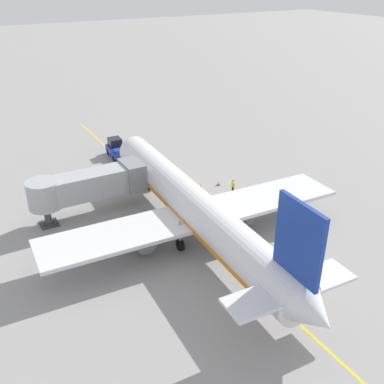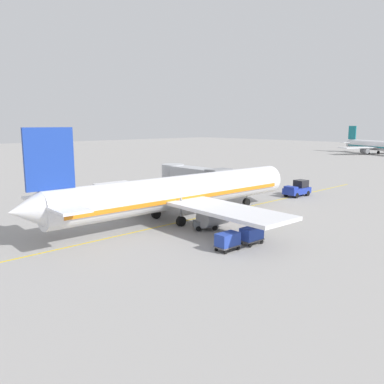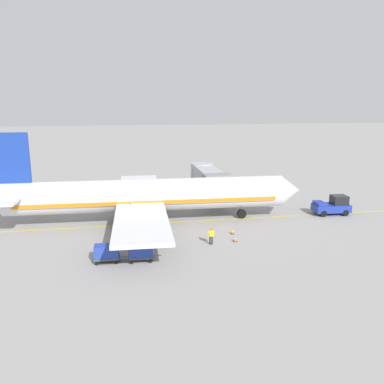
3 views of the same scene
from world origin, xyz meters
name	(u,v)px [view 3 (image 3 of 3)]	position (x,y,z in m)	size (l,w,h in m)	color
ground_plane	(149,224)	(0.00, 0.00, 0.00)	(400.00, 400.00, 0.00)	gray
gate_lead_in_line	(149,224)	(0.00, 0.00, 0.00)	(0.24, 80.00, 0.01)	gold
parked_airliner	(146,196)	(-0.74, -0.19, 3.19)	(30.19, 37.31, 10.63)	silver
jet_bridge	(209,179)	(-8.21, 8.96, 3.45)	(12.19, 3.50, 4.98)	#A8AAAF
pushback_tractor	(332,206)	(0.19, 22.99, 1.10)	(2.44, 4.52, 2.40)	#1E339E
baggage_tug_lead	(143,230)	(4.29, -0.95, 0.71)	(2.34, 2.76, 1.62)	slate
baggage_cart_front	(141,251)	(10.73, -1.56, 0.95)	(1.37, 2.92, 1.58)	#4C4C51
baggage_cart_second_in_train	(107,252)	(10.45, -4.53, 0.95)	(1.37, 2.92, 1.58)	#4C4C51
ground_crew_wing_walker	(211,235)	(7.85, 5.54, 0.95)	(0.26, 0.73, 1.69)	#232328
safety_cone_nose_left	(235,239)	(7.52, 8.11, 0.29)	(0.36, 0.36, 0.59)	black
safety_cone_nose_right	(232,231)	(5.21, 8.51, 0.29)	(0.36, 0.36, 0.59)	black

